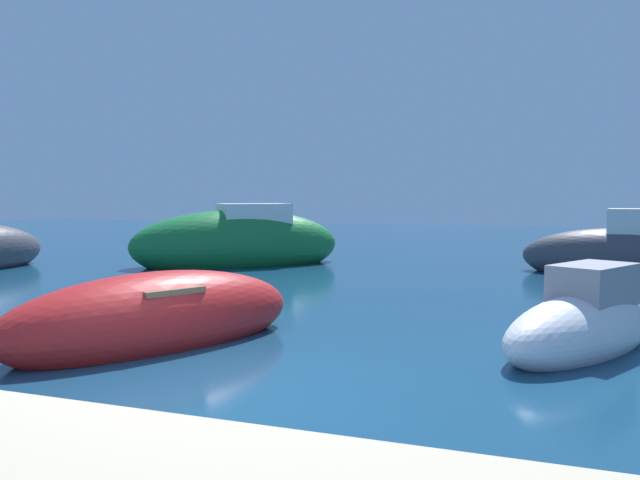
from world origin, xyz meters
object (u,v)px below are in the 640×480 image
object	(u,v)px
moored_boat_0	(238,243)
moored_boat_4	(157,318)
moored_boat_1	(625,256)
moored_boat_3	(584,325)

from	to	relation	value
moored_boat_0	moored_boat_4	world-z (taller)	moored_boat_0
moored_boat_4	moored_boat_1	bearing A→B (deg)	-5.79
moored_boat_3	moored_boat_0	bearing A→B (deg)	-101.28
moored_boat_0	moored_boat_1	xyz separation A→B (m)	(10.69, 1.06, -0.13)
moored_boat_3	moored_boat_4	bearing A→B (deg)	-44.54
moored_boat_0	moored_boat_1	distance (m)	10.74
moored_boat_3	moored_boat_4	size ratio (longest dim) A/B	0.78
moored_boat_1	moored_boat_4	xyz separation A→B (m)	(-7.20, -10.50, -0.15)
moored_boat_0	moored_boat_3	distance (m)	12.00
moored_boat_0	moored_boat_3	size ratio (longest dim) A/B	1.80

